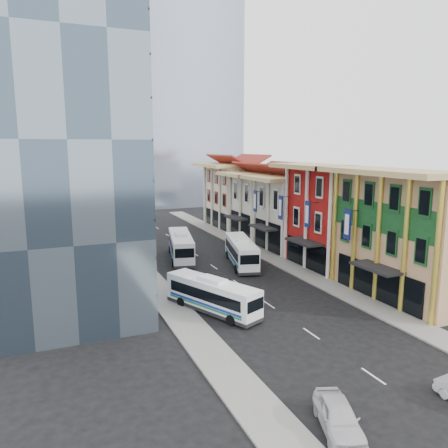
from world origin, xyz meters
name	(u,v)px	position (x,y,z in m)	size (l,w,h in m)	color
ground	(319,339)	(0.00, 0.00, 0.00)	(200.00, 200.00, 0.00)	black
sidewalk_right	(275,259)	(8.50, 22.00, 0.07)	(3.00, 90.00, 0.15)	slate
sidewalk_left	(145,274)	(-8.50, 22.00, 0.07)	(3.00, 90.00, 0.15)	slate
shophouse_tan	(412,236)	(14.00, 5.00, 6.00)	(8.00, 14.00, 12.00)	tan
shophouse_red	(336,217)	(14.00, 17.00, 6.00)	(8.00, 10.00, 12.00)	#AF1713
shophouse_cream_near	(294,215)	(14.00, 26.50, 5.00)	(8.00, 9.00, 10.00)	beige
shophouse_cream_mid	(264,207)	(14.00, 35.50, 5.00)	(8.00, 9.00, 10.00)	beige
shophouse_cream_far	(237,197)	(14.00, 46.00, 5.50)	(8.00, 12.00, 11.00)	beige
office_tower	(59,141)	(-17.00, 19.00, 15.00)	(12.00, 26.00, 30.00)	#39495A
office_block_far	(63,198)	(-16.00, 42.00, 7.00)	(10.00, 18.00, 14.00)	gray
bus_left_near	(212,295)	(-5.50, 8.34, 1.59)	(2.32, 9.89, 3.17)	white
bus_left_far	(181,245)	(-2.56, 27.23, 1.81)	(2.64, 11.26, 3.61)	silver
bus_right	(241,251)	(3.48, 21.58, 1.74)	(2.54, 10.85, 3.48)	white
sedan_left	(338,417)	(-5.50, -9.59, 0.79)	(1.88, 4.64, 1.58)	silver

